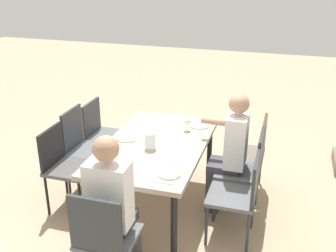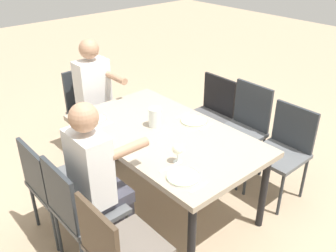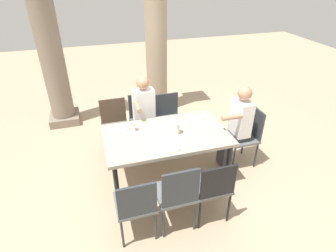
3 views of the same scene
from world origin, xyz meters
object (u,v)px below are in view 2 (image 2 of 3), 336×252
object	(u,v)px
chair_west_north	(117,248)
plate_1	(194,121)
plate_2	(95,119)
chair_mid_south	(244,125)
dining_table	(164,139)
water_pitcher	(155,118)
wine_glass_0	(178,150)
chair_head_east	(89,106)
plate_0	(183,177)
chair_mid_north	(79,207)
chair_west_south	(284,147)
diner_woman_green	(99,179)
diner_man_white	(97,98)
chair_east_north	(52,182)
chair_east_south	(211,112)

from	to	relation	value
chair_west_north	plate_1	world-z (taller)	chair_west_north
chair_west_north	plate_2	world-z (taller)	chair_west_north
chair_mid_south	plate_1	bearing A→B (deg)	79.02
dining_table	chair_west_north	world-z (taller)	chair_west_north
water_pitcher	wine_glass_0	bearing A→B (deg)	156.64
chair_mid_south	chair_head_east	size ratio (longest dim) A/B	1.01
plate_0	water_pitcher	bearing A→B (deg)	-25.17
chair_mid_north	chair_mid_south	size ratio (longest dim) A/B	0.97
plate_0	chair_west_south	bearing A→B (deg)	-91.72
dining_table	wine_glass_0	distance (m)	0.50
diner_woman_green	wine_glass_0	bearing A→B (deg)	-117.36
chair_mid_south	diner_man_white	size ratio (longest dim) A/B	0.72
diner_man_white	chair_east_north	bearing A→B (deg)	130.50
wine_glass_0	plate_2	size ratio (longest dim) A/B	0.74
chair_east_north	dining_table	bearing A→B (deg)	-108.04
chair_mid_north	chair_mid_south	world-z (taller)	chair_mid_south
chair_east_south	water_pitcher	size ratio (longest dim) A/B	5.33
chair_west_south	wine_glass_0	distance (m)	1.20
chair_west_south	chair_east_north	size ratio (longest dim) A/B	1.01
wine_glass_0	chair_east_south	bearing A→B (deg)	-58.06
chair_west_south	chair_mid_south	bearing A→B (deg)	-0.58
chair_mid_south	diner_man_white	bearing A→B (deg)	36.84
chair_head_east	wine_glass_0	distance (m)	1.73
wine_glass_0	plate_0	bearing A→B (deg)	149.32
chair_mid_north	water_pitcher	distance (m)	1.01
dining_table	wine_glass_0	world-z (taller)	wine_glass_0
chair_east_north	plate_1	xyz separation A→B (m)	(-0.33, -1.24, 0.25)
chair_mid_south	plate_1	distance (m)	0.63
chair_west_south	diner_woman_green	bearing A→B (deg)	74.06
chair_west_north	chair_east_north	size ratio (longest dim) A/B	1.03
chair_mid_north	diner_woman_green	xyz separation A→B (m)	(-0.00, -0.18, 0.16)
water_pitcher	chair_west_south	bearing A→B (deg)	-129.85
chair_west_south	plate_2	world-z (taller)	chair_west_south
chair_mid_north	chair_east_north	distance (m)	0.44
chair_west_north	wine_glass_0	world-z (taller)	wine_glass_0
chair_mid_north	chair_west_south	bearing A→B (deg)	-104.51
chair_mid_south	diner_woman_green	distance (m)	1.66
plate_0	plate_2	size ratio (longest dim) A/B	1.17
chair_head_east	plate_1	size ratio (longest dim) A/B	3.90
chair_west_south	wine_glass_0	size ratio (longest dim) A/B	5.81
chair_mid_north	plate_0	distance (m)	0.77
dining_table	chair_east_north	size ratio (longest dim) A/B	1.96
chair_west_north	wine_glass_0	distance (m)	0.80
chair_east_south	plate_2	bearing A→B (deg)	76.91
chair_west_north	plate_2	distance (m)	1.36
chair_east_south	plate_2	world-z (taller)	chair_east_south
chair_east_south	diner_woman_green	world-z (taller)	diner_woman_green
diner_man_white	water_pitcher	distance (m)	0.95
chair_mid_north	plate_0	bearing A→B (deg)	-126.31
plate_0	water_pitcher	distance (m)	0.79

